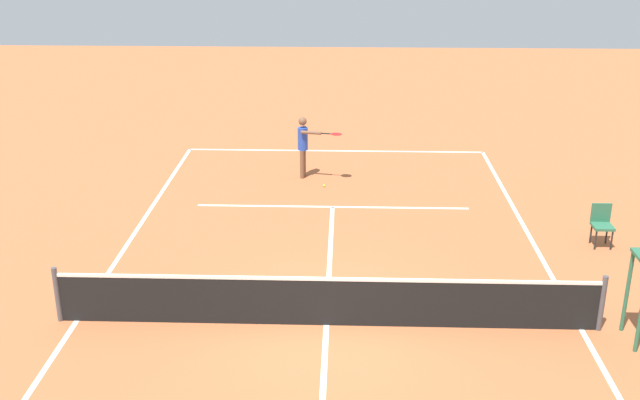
% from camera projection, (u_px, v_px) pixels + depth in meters
% --- Properties ---
extents(ground_plane, '(60.00, 60.00, 0.00)m').
position_uv_depth(ground_plane, '(326.00, 325.00, 13.82)').
color(ground_plane, '#B76038').
extents(court_lines, '(9.28, 21.50, 0.01)m').
position_uv_depth(court_lines, '(326.00, 325.00, 13.82)').
color(court_lines, white).
rests_on(court_lines, ground).
extents(tennis_net, '(9.88, 0.10, 1.07)m').
position_uv_depth(tennis_net, '(326.00, 301.00, 13.64)').
color(tennis_net, '#4C4C51').
rests_on(tennis_net, ground).
extents(player_serving, '(1.25, 0.76, 1.73)m').
position_uv_depth(player_serving, '(304.00, 142.00, 21.10)').
color(player_serving, brown).
rests_on(player_serving, ground).
extents(tennis_ball, '(0.07, 0.07, 0.07)m').
position_uv_depth(tennis_ball, '(324.00, 186.00, 20.70)').
color(tennis_ball, '#CCE033').
rests_on(tennis_ball, ground).
extents(courtside_chair_mid, '(0.44, 0.46, 0.95)m').
position_uv_depth(courtside_chair_mid, '(602.00, 223.00, 16.94)').
color(courtside_chair_mid, '#262626').
rests_on(courtside_chair_mid, ground).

